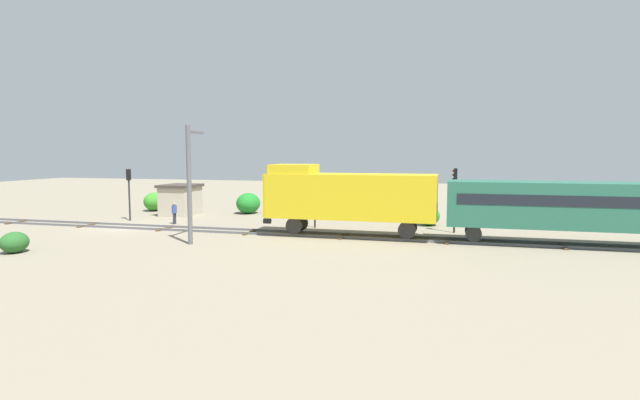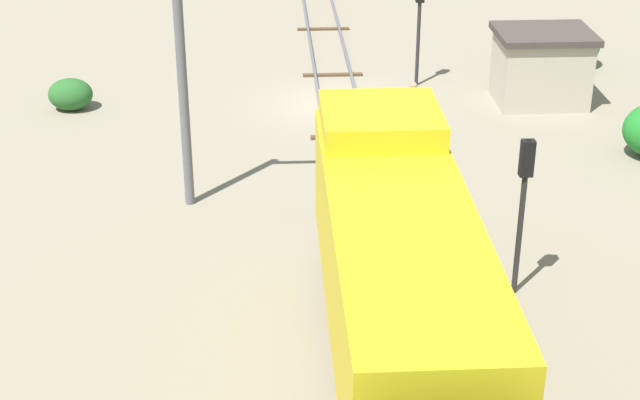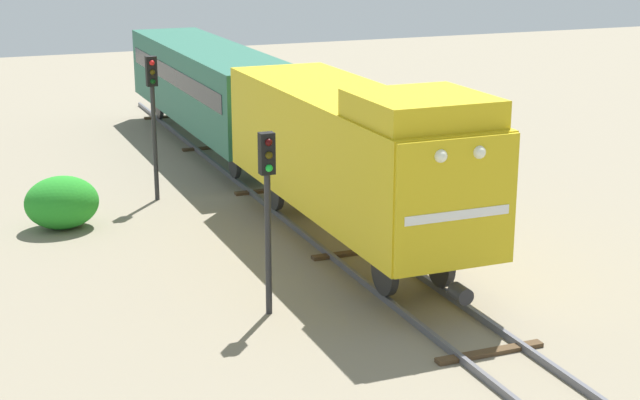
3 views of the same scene
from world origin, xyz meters
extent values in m
plane|color=gray|center=(0.00, 0.00, 0.00)|extent=(119.14, 119.14, 0.00)
cube|color=#595960|center=(-0.72, 0.00, 0.08)|extent=(0.10, 79.43, 0.16)
cube|color=#595960|center=(0.72, 0.00, 0.08)|extent=(0.10, 79.43, 0.16)
cube|color=#4C3823|center=(0.00, -9.93, 0.04)|extent=(2.40, 0.24, 0.09)
cube|color=#4C3823|center=(0.00, -3.31, 0.04)|extent=(2.40, 0.24, 0.09)
cube|color=#4C3823|center=(0.00, 3.31, 0.04)|extent=(2.40, 0.24, 0.09)
cube|color=#4C3823|center=(0.00, 9.93, 0.04)|extent=(2.40, 0.24, 0.09)
cube|color=#4C3823|center=(0.00, 16.55, 0.04)|extent=(2.40, 0.24, 0.09)
cube|color=#4C3823|center=(0.00, 23.17, 0.04)|extent=(2.40, 0.24, 0.09)
cube|color=#4C3823|center=(0.00, 29.79, 0.04)|extent=(2.40, 0.24, 0.09)
cube|color=gold|center=(0.00, 17.01, 2.71)|extent=(2.90, 11.00, 2.90)
cube|color=gold|center=(0.00, 13.11, 4.46)|extent=(2.75, 2.80, 0.60)
cube|color=gold|center=(0.00, 11.46, 2.71)|extent=(2.84, 0.10, 2.84)
cube|color=white|center=(0.00, 11.42, 2.51)|extent=(2.46, 0.06, 0.20)
sphere|color=white|center=(-0.45, 11.41, 3.81)|extent=(0.28, 0.28, 0.28)
sphere|color=white|center=(0.45, 11.41, 3.81)|extent=(0.28, 0.28, 0.28)
cylinder|color=#262628|center=(0.00, 11.16, 0.86)|extent=(0.36, 0.50, 0.36)
cylinder|color=#262628|center=(-0.72, 13.31, 0.71)|extent=(0.18, 1.10, 1.10)
cylinder|color=#262628|center=(0.72, 13.31, 0.71)|extent=(0.18, 1.10, 1.10)
cylinder|color=#262628|center=(-0.72, 20.71, 0.71)|extent=(0.18, 1.10, 1.10)
cylinder|color=#262628|center=(0.72, 20.71, 0.71)|extent=(0.18, 1.10, 1.10)
cube|color=#26604C|center=(0.00, 30.11, 2.47)|extent=(2.80, 14.00, 2.70)
cube|color=black|center=(0.00, 30.11, 2.82)|extent=(2.84, 12.88, 0.64)
cylinder|color=#262628|center=(-0.72, 24.71, 0.64)|extent=(0.16, 0.96, 0.96)
cylinder|color=#262628|center=(0.72, 24.71, 0.64)|extent=(0.16, 0.96, 0.96)
cylinder|color=#262628|center=(-3.20, -2.00, 2.10)|extent=(0.14, 0.14, 4.20)
cube|color=black|center=(-3.20, -2.00, 3.75)|extent=(0.32, 0.24, 0.90)
sphere|color=#390606|center=(-3.20, -2.14, 4.02)|extent=(0.16, 0.16, 0.16)
sphere|color=#3C3306|center=(-3.20, -2.14, 3.74)|extent=(0.16, 0.16, 0.16)
sphere|color=green|center=(-3.20, -2.14, 3.46)|extent=(0.16, 0.16, 0.16)
cylinder|color=#262628|center=(-3.40, 13.62, 2.05)|extent=(0.14, 0.14, 4.09)
cube|color=black|center=(-3.40, 13.62, 3.64)|extent=(0.32, 0.24, 0.90)
sphere|color=#390606|center=(-3.40, 13.48, 3.91)|extent=(0.16, 0.16, 0.16)
sphere|color=#3C3306|center=(-3.40, 13.48, 3.63)|extent=(0.16, 0.16, 0.16)
sphere|color=green|center=(-3.40, 13.48, 3.35)|extent=(0.16, 0.16, 0.16)
cylinder|color=#262628|center=(-3.60, 23.60, 2.23)|extent=(0.14, 0.14, 4.47)
cube|color=black|center=(-3.60, 23.60, 4.02)|extent=(0.32, 0.24, 0.90)
sphere|color=red|center=(-3.60, 23.46, 4.29)|extent=(0.16, 0.16, 0.16)
sphere|color=#3C3306|center=(-3.60, 23.46, 4.01)|extent=(0.16, 0.16, 0.16)
sphere|color=black|center=(-3.60, 23.46, 3.73)|extent=(0.16, 0.16, 0.16)
cylinder|color=#262B38|center=(-2.50, 2.56, 0.42)|extent=(0.15, 0.15, 0.85)
cylinder|color=#262B38|center=(-2.30, 2.56, 0.42)|extent=(0.15, 0.15, 0.85)
cylinder|color=#33478C|center=(-2.40, 2.56, 1.16)|extent=(0.38, 0.38, 0.62)
sphere|color=tan|center=(-2.40, 2.56, 1.58)|extent=(0.23, 0.23, 0.23)
cylinder|color=#595960|center=(5.00, 8.10, 3.58)|extent=(0.28, 0.28, 7.17)
cube|color=#595960|center=(4.10, 8.10, 6.77)|extent=(1.80, 0.16, 0.16)
cube|color=#B2A893|center=(-7.50, 0.11, 1.25)|extent=(3.20, 2.60, 2.50)
cube|color=#3F3833|center=(-7.50, 0.11, 2.62)|extent=(3.50, 2.90, 0.24)
cube|color=#2D2319|center=(-7.50, -1.21, 0.95)|extent=(0.80, 0.06, 1.90)
ellipsoid|color=#1E7626|center=(-10.13, 5.46, 0.94)|extent=(2.57, 2.11, 1.87)
ellipsoid|color=#265C26|center=(9.85, -0.02, 0.59)|extent=(1.61, 1.32, 1.17)
ellipsoid|color=#368926|center=(-9.83, -3.97, 0.88)|extent=(2.43, 1.99, 1.77)
ellipsoid|color=#258B26|center=(-6.73, 21.72, 0.75)|extent=(2.07, 1.69, 1.50)
camera|label=1|loc=(31.87, 23.36, 5.56)|focal=28.00mm
camera|label=2|loc=(2.59, 34.33, 12.77)|focal=55.00mm
camera|label=3|loc=(-9.96, -5.49, 8.40)|focal=55.00mm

